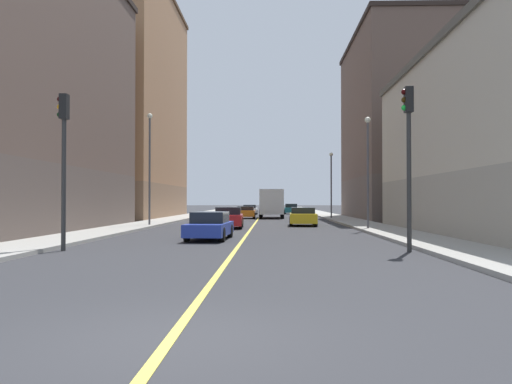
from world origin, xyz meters
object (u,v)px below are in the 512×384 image
object	(u,v)px
building_right_midblock	(130,104)
street_lamp_right_near	(150,158)
car_yellow	(303,217)
car_blue	(210,226)
street_lamp_left_near	(368,160)
car_white	(250,210)
traffic_light_right_near	(63,149)
car_red	(228,218)
car_teal	(291,209)
building_left_mid	(397,127)
building_right_corner	(3,80)
car_orange	(246,212)
traffic_light_left_near	(408,145)
box_truck	(272,203)
street_lamp_left_far	(331,178)

from	to	relation	value
building_right_midblock	street_lamp_right_near	size ratio (longest dim) A/B	3.10
car_yellow	car_blue	distance (m)	14.31
street_lamp_left_near	car_blue	xyz separation A→B (m)	(-8.70, -7.52, -3.63)
street_lamp_right_near	car_white	xyz separation A→B (m)	(5.66, 31.47, -4.15)
traffic_light_right_near	car_red	xyz separation A→B (m)	(4.66, 15.41, -2.99)
traffic_light_right_near	car_teal	size ratio (longest dim) A/B	1.28
car_blue	traffic_light_right_near	bearing A→B (deg)	-129.91
building_left_mid	car_red	distance (m)	24.39
car_teal	car_yellow	bearing A→B (deg)	-90.72
building_right_corner	car_orange	distance (m)	28.17
car_yellow	car_teal	distance (m)	33.17
building_right_corner	street_lamp_right_near	distance (m)	10.45
car_blue	street_lamp_right_near	bearing A→B (deg)	115.70
traffic_light_left_near	traffic_light_right_near	bearing A→B (deg)	-180.00
traffic_light_left_near	building_right_corner	bearing A→B (deg)	153.41
building_left_mid	car_yellow	bearing A→B (deg)	-126.40
building_right_corner	car_teal	xyz separation A→B (m)	(17.68, 42.13, -7.85)
traffic_light_left_near	car_white	world-z (taller)	traffic_light_left_near
building_right_corner	box_truck	world-z (taller)	building_right_corner
car_blue	street_lamp_left_near	bearing A→B (deg)	40.86
traffic_light_left_near	box_truck	size ratio (longest dim) A/B	0.83
building_right_midblock	car_blue	size ratio (longest dim) A/B	5.32
street_lamp_right_near	car_blue	world-z (taller)	street_lamp_right_near
box_truck	car_teal	bearing A→B (deg)	80.99
car_red	building_left_mid	bearing A→B (deg)	48.49
traffic_light_right_near	car_red	size ratio (longest dim) A/B	1.34
car_white	traffic_light_left_near	bearing A→B (deg)	-81.09
traffic_light_left_near	car_blue	distance (m)	9.97
street_lamp_left_near	street_lamp_right_near	xyz separation A→B (m)	(-14.30, 4.12, 0.53)
street_lamp_left_near	car_yellow	world-z (taller)	street_lamp_left_near
building_right_midblock	box_truck	world-z (taller)	building_right_midblock
building_left_mid	box_truck	bearing A→B (deg)	168.08
traffic_light_left_near	car_yellow	world-z (taller)	traffic_light_left_near
car_white	car_red	world-z (taller)	car_red
traffic_light_left_near	car_orange	size ratio (longest dim) A/B	1.42
traffic_light_right_near	car_teal	bearing A→B (deg)	78.95
car_white	car_orange	xyz separation A→B (m)	(0.17, -14.67, -0.03)
street_lamp_left_far	building_right_midblock	bearing A→B (deg)	170.60
street_lamp_right_near	box_truck	size ratio (longest dim) A/B	1.10
car_orange	car_teal	size ratio (longest dim) A/B	0.93
box_truck	traffic_light_left_near	bearing A→B (deg)	-82.22
building_left_mid	box_truck	size ratio (longest dim) A/B	2.63
building_right_corner	car_blue	bearing A→B (deg)	-19.91
traffic_light_right_near	street_lamp_left_far	world-z (taller)	street_lamp_left_far
street_lamp_left_far	car_yellow	bearing A→B (deg)	-105.10
building_left_mid	street_lamp_left_far	bearing A→B (deg)	-175.87
car_blue	car_teal	bearing A→B (deg)	83.20
building_right_midblock	car_teal	xyz separation A→B (m)	(17.68, 16.49, -11.33)
building_right_corner	traffic_light_right_near	distance (m)	13.36
car_white	car_red	size ratio (longest dim) A/B	0.95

